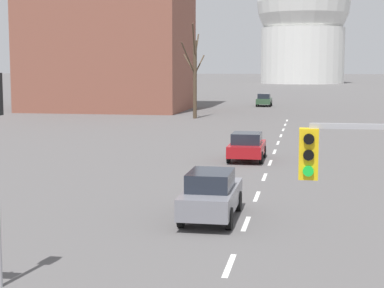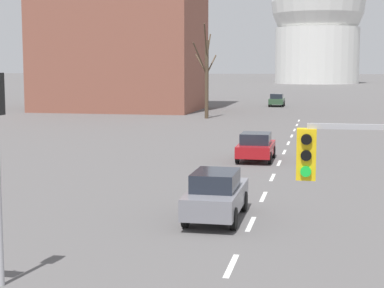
% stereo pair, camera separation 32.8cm
% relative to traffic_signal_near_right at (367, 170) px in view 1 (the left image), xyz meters
% --- Properties ---
extents(lane_stripe_1, '(0.16, 2.00, 0.01)m').
position_rel_traffic_signal_near_right_xyz_m(lane_stripe_1, '(-3.03, 3.97, -3.23)').
color(lane_stripe_1, silver).
rests_on(lane_stripe_1, ground_plane).
extents(lane_stripe_2, '(0.16, 2.00, 0.01)m').
position_rel_traffic_signal_near_right_xyz_m(lane_stripe_2, '(-3.03, 8.47, -3.23)').
color(lane_stripe_2, silver).
rests_on(lane_stripe_2, ground_plane).
extents(lane_stripe_3, '(0.16, 2.00, 0.01)m').
position_rel_traffic_signal_near_right_xyz_m(lane_stripe_3, '(-3.03, 12.97, -3.23)').
color(lane_stripe_3, silver).
rests_on(lane_stripe_3, ground_plane).
extents(lane_stripe_4, '(0.16, 2.00, 0.01)m').
position_rel_traffic_signal_near_right_xyz_m(lane_stripe_4, '(-3.03, 17.47, -3.23)').
color(lane_stripe_4, silver).
rests_on(lane_stripe_4, ground_plane).
extents(lane_stripe_5, '(0.16, 2.00, 0.01)m').
position_rel_traffic_signal_near_right_xyz_m(lane_stripe_5, '(-3.03, 21.97, -3.23)').
color(lane_stripe_5, silver).
rests_on(lane_stripe_5, ground_plane).
extents(lane_stripe_6, '(0.16, 2.00, 0.01)m').
position_rel_traffic_signal_near_right_xyz_m(lane_stripe_6, '(-3.03, 26.47, -3.23)').
color(lane_stripe_6, silver).
rests_on(lane_stripe_6, ground_plane).
extents(lane_stripe_7, '(0.16, 2.00, 0.01)m').
position_rel_traffic_signal_near_right_xyz_m(lane_stripe_7, '(-3.03, 30.97, -3.23)').
color(lane_stripe_7, silver).
rests_on(lane_stripe_7, ground_plane).
extents(lane_stripe_8, '(0.16, 2.00, 0.01)m').
position_rel_traffic_signal_near_right_xyz_m(lane_stripe_8, '(-3.03, 35.47, -3.23)').
color(lane_stripe_8, silver).
rests_on(lane_stripe_8, ground_plane).
extents(lane_stripe_9, '(0.16, 2.00, 0.01)m').
position_rel_traffic_signal_near_right_xyz_m(lane_stripe_9, '(-3.03, 39.97, -3.23)').
color(lane_stripe_9, silver).
rests_on(lane_stripe_9, ground_plane).
extents(lane_stripe_10, '(0.16, 2.00, 0.01)m').
position_rel_traffic_signal_near_right_xyz_m(lane_stripe_10, '(-3.03, 44.47, -3.23)').
color(lane_stripe_10, silver).
rests_on(lane_stripe_10, ground_plane).
extents(lane_stripe_11, '(0.16, 2.00, 0.01)m').
position_rel_traffic_signal_near_right_xyz_m(lane_stripe_11, '(-3.03, 48.97, -3.23)').
color(lane_stripe_11, silver).
rests_on(lane_stripe_11, ground_plane).
extents(traffic_signal_near_right, '(2.05, 0.34, 4.30)m').
position_rel_traffic_signal_near_right_xyz_m(traffic_signal_near_right, '(0.00, 0.00, 0.00)').
color(traffic_signal_near_right, '#9E9EA3').
rests_on(traffic_signal_near_right, ground_plane).
extents(sedan_near_left, '(1.74, 4.32, 1.66)m').
position_rel_traffic_signal_near_right_xyz_m(sedan_near_left, '(-4.25, 8.91, -2.39)').
color(sedan_near_left, slate).
rests_on(sedan_near_left, ground_plane).
extents(sedan_near_right, '(1.88, 4.48, 1.61)m').
position_rel_traffic_signal_near_right_xyz_m(sedan_near_right, '(-6.63, 70.23, -2.42)').
color(sedan_near_right, '#2D4C33').
rests_on(sedan_near_right, ground_plane).
extents(sedan_mid_centre, '(1.90, 3.91, 1.53)m').
position_rel_traffic_signal_near_right_xyz_m(sedan_mid_centre, '(-4.34, 22.64, -2.46)').
color(sedan_mid_centre, maroon).
rests_on(sedan_mid_centre, ground_plane).
extents(bare_tree_left_near, '(2.05, 4.30, 9.13)m').
position_rel_traffic_signal_near_right_xyz_m(bare_tree_left_near, '(-12.06, 49.84, 1.05)').
color(bare_tree_left_near, '#473828').
rests_on(bare_tree_left_near, ground_plane).
extents(capitol_dome, '(26.85, 26.85, 37.92)m').
position_rel_traffic_signal_near_right_xyz_m(capitol_dome, '(-3.03, 180.02, 15.23)').
color(capitol_dome, silver).
rests_on(capitol_dome, ground_plane).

